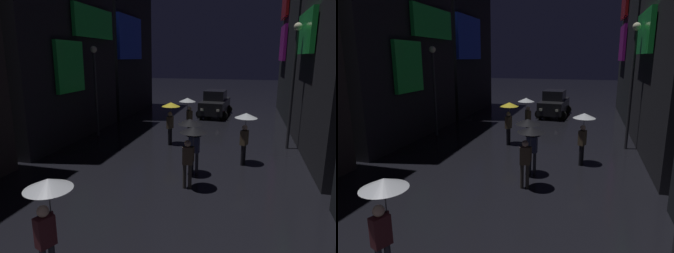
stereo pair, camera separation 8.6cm
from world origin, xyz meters
The scene contains 11 objects.
building_left_far centered at (-7.48, 21.66, 8.21)m, with size 4.25×7.44×16.43m.
building_right_far centered at (7.48, 22.46, 6.16)m, with size 4.25×8.90×12.31m.
pedestrian_midstreet_left_clear centered at (3.02, 11.25, 1.67)m, with size 0.90×0.90×2.12m.
pedestrian_near_crossing_yellow centered at (-0.61, 13.27, 1.67)m, with size 0.90×0.90×2.12m.
pedestrian_foreground_right_black centered at (1.36, 8.38, 1.67)m, with size 0.90×0.90×2.12m.
pedestrian_midstreet_centre_clear centered at (-0.10, 15.12, 1.67)m, with size 0.90×0.90×2.12m.
pedestrian_far_right_clear centered at (-0.43, 3.47, 1.67)m, with size 0.90×0.90×2.12m.
pedestrian_foreground_left_black centered at (1.13, 9.60, 1.67)m, with size 0.90×0.90×2.12m.
car_distant centered at (0.71, 21.37, 0.93)m, with size 2.43×4.24×1.92m.
streetlamp_right_far centered at (5.00, 13.98, 3.59)m, with size 0.36×0.36×5.78m.
streetlamp_left_far centered at (-5.00, 13.90, 3.10)m, with size 0.36×0.36×4.87m.
Camera 2 is at (3.13, -0.83, 4.29)m, focal length 32.00 mm.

